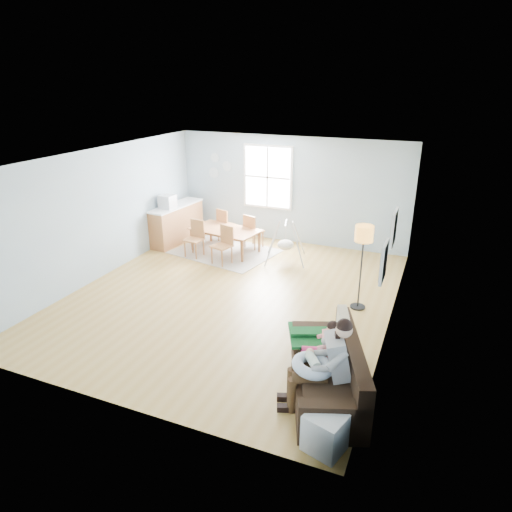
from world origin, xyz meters
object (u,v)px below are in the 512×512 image
at_px(father, 325,361).
at_px(dining_table, 225,241).
at_px(sofa, 330,375).
at_px(chair_nw, 225,224).
at_px(chair_sw, 196,236).
at_px(chair_se, 224,242).
at_px(floor_lamp, 364,241).
at_px(storage_cube, 324,432).
at_px(counter, 177,223).
at_px(baby_swing, 286,244).
at_px(monitor, 167,202).
at_px(toddler, 325,342).
at_px(chair_ne, 252,230).

height_order(father, dining_table, father).
xyz_separation_m(sofa, chair_nw, (-4.01, 4.95, 0.22)).
relative_size(chair_sw, chair_se, 0.98).
height_order(floor_lamp, chair_se, floor_lamp).
bearing_deg(storage_cube, counter, 134.12).
relative_size(father, chair_sw, 1.49).
bearing_deg(dining_table, chair_nw, 124.79).
bearing_deg(floor_lamp, chair_nw, 149.19).
distance_m(storage_cube, baby_swing, 5.82).
bearing_deg(monitor, sofa, -38.88).
distance_m(sofa, baby_swing, 4.81).
bearing_deg(chair_nw, floor_lamp, -30.81).
height_order(toddler, monitor, monitor).
height_order(father, counter, father).
height_order(toddler, storage_cube, toddler).
bearing_deg(chair_sw, storage_cube, -47.59).
bearing_deg(chair_se, sofa, -47.08).
relative_size(dining_table, monitor, 4.38).
bearing_deg(chair_ne, dining_table, -137.19).
relative_size(chair_sw, chair_ne, 0.99).
bearing_deg(chair_nw, monitor, -148.64).
height_order(floor_lamp, chair_ne, floor_lamp).
bearing_deg(chair_sw, floor_lamp, -16.18).
bearing_deg(baby_swing, monitor, -178.12).
bearing_deg(floor_lamp, father, -88.12).
distance_m(toddler, chair_ne, 5.55).
distance_m(chair_se, chair_nw, 1.43).
relative_size(toddler, chair_ne, 0.92).
bearing_deg(monitor, chair_se, -16.92).
bearing_deg(dining_table, storage_cube, -44.31).
height_order(storage_cube, dining_table, dining_table).
bearing_deg(dining_table, baby_swing, 9.84).
bearing_deg(counter, monitor, -93.22).
distance_m(chair_sw, chair_ne, 1.42).
distance_m(floor_lamp, chair_sw, 4.37).
height_order(sofa, monitor, monitor).
relative_size(chair_nw, chair_ne, 1.02).
xyz_separation_m(counter, baby_swing, (3.07, -0.23, -0.08)).
height_order(sofa, chair_ne, chair_ne).
distance_m(sofa, storage_cube, 1.04).
relative_size(storage_cube, chair_sw, 0.60).
bearing_deg(father, counter, 136.92).
bearing_deg(father, storage_cube, -73.79).
bearing_deg(toddler, storage_cube, -74.60).
height_order(chair_nw, counter, counter).
distance_m(counter, monitor, 0.73).
bearing_deg(toddler, monitor, 141.40).
xyz_separation_m(storage_cube, monitor, (-5.41, 5.23, 0.90)).
xyz_separation_m(chair_nw, baby_swing, (1.87, -0.64, -0.09)).
height_order(chair_sw, counter, counter).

